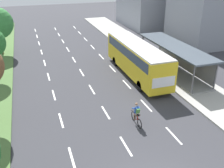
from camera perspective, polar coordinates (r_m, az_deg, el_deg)
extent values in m
cube|color=#4C7038|center=(30.20, -23.48, 2.43)|extent=(2.60, 52.00, 0.12)
cube|color=#ADAAA3|center=(33.28, 8.01, 6.34)|extent=(4.50, 52.00, 0.15)
cube|color=white|center=(16.35, -8.87, -15.84)|extent=(0.14, 2.06, 0.01)
cube|color=white|center=(19.82, -11.19, -7.89)|extent=(0.14, 2.06, 0.01)
cube|color=white|center=(23.58, -12.74, -2.38)|extent=(0.14, 2.06, 0.01)
cube|color=white|center=(27.52, -13.85, 1.59)|extent=(0.14, 2.06, 0.01)
cube|color=white|center=(31.55, -14.68, 4.55)|extent=(0.14, 2.06, 0.01)
cube|color=white|center=(35.66, -15.32, 6.84)|extent=(0.14, 2.06, 0.01)
cube|color=white|center=(39.82, -15.84, 8.65)|extent=(0.14, 2.06, 0.01)
cube|color=white|center=(44.01, -16.26, 10.12)|extent=(0.14, 2.06, 0.01)
cube|color=white|center=(48.23, -16.61, 11.33)|extent=(0.14, 2.06, 0.01)
cube|color=white|center=(17.05, 3.08, -13.53)|extent=(0.14, 2.06, 0.01)
cube|color=white|center=(20.40, -1.40, -6.32)|extent=(0.14, 2.06, 0.01)
cube|color=white|center=(24.08, -4.48, -1.20)|extent=(0.14, 2.06, 0.01)
cube|color=white|center=(27.94, -6.72, 2.54)|extent=(0.14, 2.06, 0.01)
cube|color=white|center=(31.92, -8.42, 5.36)|extent=(0.14, 2.06, 0.01)
cube|color=white|center=(35.99, -9.75, 7.54)|extent=(0.14, 2.06, 0.01)
cube|color=white|center=(40.11, -10.81, 9.27)|extent=(0.14, 2.06, 0.01)
cube|color=white|center=(44.28, -11.69, 10.68)|extent=(0.14, 2.06, 0.01)
cube|color=white|center=(48.47, -12.41, 11.84)|extent=(0.14, 2.06, 0.01)
cube|color=white|center=(18.40, 13.47, -11.01)|extent=(0.14, 2.06, 0.01)
cube|color=white|center=(21.55, 7.55, -4.72)|extent=(0.14, 2.06, 0.01)
cube|color=white|center=(25.05, 3.28, -0.07)|extent=(0.14, 2.06, 0.01)
cube|color=white|center=(28.78, 0.10, 3.41)|extent=(0.14, 2.06, 0.01)
cube|color=white|center=(32.66, -2.36, 6.07)|extent=(0.14, 2.06, 0.01)
cube|color=white|center=(36.65, -4.31, 8.15)|extent=(0.14, 2.06, 0.01)
cube|color=white|center=(40.71, -5.88, 9.81)|extent=(0.14, 2.06, 0.01)
cube|color=white|center=(44.81, -7.18, 11.17)|extent=(0.14, 2.06, 0.01)
cube|color=white|center=(48.96, -8.27, 12.29)|extent=(0.14, 2.06, 0.01)
cube|color=gray|center=(28.45, 13.19, 2.88)|extent=(2.60, 10.87, 0.10)
cylinder|color=#56565B|center=(23.38, 17.48, 1.00)|extent=(0.16, 0.16, 2.60)
cylinder|color=#56565B|center=(31.75, 6.78, 8.28)|extent=(0.16, 0.16, 2.60)
cylinder|color=#56565B|center=(24.79, 21.94, 1.69)|extent=(0.16, 0.16, 2.60)
cylinder|color=#56565B|center=(32.80, 10.56, 8.58)|extent=(0.16, 0.16, 2.60)
cube|color=gray|center=(28.64, 15.59, 5.65)|extent=(0.10, 10.33, 2.34)
cube|color=#4C5660|center=(27.57, 13.75, 8.14)|extent=(2.90, 11.27, 0.16)
cube|color=yellow|center=(26.51, 5.49, 5.62)|extent=(2.50, 11.20, 2.80)
cube|color=#2D3D4C|center=(26.24, 5.56, 7.37)|extent=(2.54, 10.30, 0.90)
cube|color=#B7B7B7|center=(26.06, 5.62, 8.64)|extent=(2.45, 10.98, 0.12)
cube|color=#2D3D4C|center=(31.38, 1.35, 9.48)|extent=(2.25, 0.06, 1.54)
cube|color=white|center=(21.96, 11.35, 0.41)|extent=(2.12, 0.04, 0.90)
cylinder|color=black|center=(29.62, 0.72, 5.07)|extent=(0.30, 1.00, 1.00)
cylinder|color=black|center=(30.37, 4.66, 5.51)|extent=(0.30, 1.00, 1.00)
cylinder|color=black|center=(23.68, 6.28, -0.41)|extent=(0.30, 1.00, 1.00)
cylinder|color=black|center=(24.62, 10.95, 0.30)|extent=(0.30, 1.00, 1.00)
torus|color=black|center=(19.37, 4.77, -7.05)|extent=(0.06, 0.72, 0.72)
torus|color=black|center=(18.53, 6.11, -8.75)|extent=(0.06, 0.72, 0.72)
cylinder|color=maroon|center=(18.80, 5.45, -7.16)|extent=(0.05, 0.94, 0.05)
cylinder|color=maroon|center=(18.82, 5.56, -7.78)|extent=(0.05, 0.57, 0.42)
cylinder|color=maroon|center=(18.63, 5.71, -7.42)|extent=(0.04, 0.04, 0.40)
cube|color=black|center=(18.53, 5.73, -6.90)|extent=(0.12, 0.24, 0.06)
cylinder|color=black|center=(19.04, 4.88, -5.72)|extent=(0.46, 0.04, 0.04)
cube|color=#234CA8|center=(18.49, 5.55, -5.75)|extent=(0.30, 0.36, 0.59)
cube|color=#4C893D|center=(18.36, 5.75, -5.94)|extent=(0.26, 0.26, 0.42)
sphere|color=#9E7051|center=(18.38, 5.45, -4.45)|extent=(0.20, 0.20, 0.20)
cylinder|color=brown|center=(18.64, 5.19, -6.92)|extent=(0.12, 0.42, 0.25)
cylinder|color=brown|center=(18.90, 4.96, -7.33)|extent=(0.10, 0.17, 0.41)
cylinder|color=brown|center=(18.72, 5.87, -6.78)|extent=(0.12, 0.42, 0.25)
cylinder|color=brown|center=(18.99, 5.63, -7.19)|extent=(0.10, 0.17, 0.41)
cylinder|color=#234CA8|center=(18.58, 4.80, -5.38)|extent=(0.09, 0.47, 0.28)
cylinder|color=#234CA8|center=(18.70, 5.76, -5.20)|extent=(0.09, 0.47, 0.28)
cylinder|color=brown|center=(35.90, -23.32, 8.05)|extent=(0.28, 0.28, 2.45)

